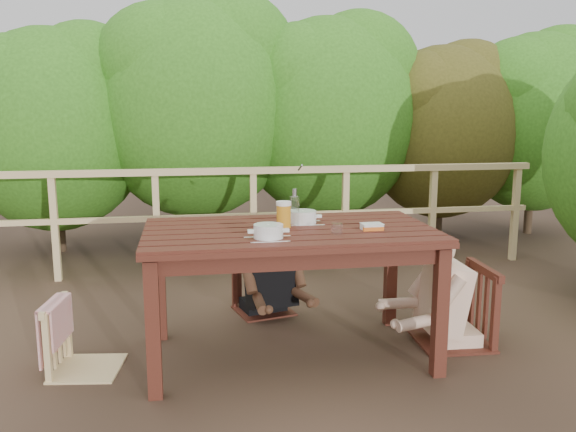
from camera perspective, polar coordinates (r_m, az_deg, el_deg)
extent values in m
plane|color=#4B3526|center=(3.92, 0.13, -13.18)|extent=(60.00, 60.00, 0.00)
cube|color=#401A11|center=(3.78, 0.13, -7.49)|extent=(1.77, 0.99, 0.82)
cube|color=#D6B77C|center=(3.78, -18.92, -8.06)|extent=(0.46, 0.46, 0.82)
cube|color=#401A11|center=(4.58, -2.40, -4.28)|extent=(0.49, 0.49, 0.82)
cube|color=#401A11|center=(4.12, 15.59, -5.12)|extent=(0.51, 0.51, 0.99)
cube|color=#D6B77C|center=(5.68, -3.32, -0.41)|extent=(5.60, 0.10, 1.01)
cylinder|color=silver|center=(3.39, -1.89, -1.59)|extent=(0.29, 0.29, 0.10)
cylinder|color=silver|center=(3.82, 1.43, -0.20)|extent=(0.29, 0.29, 0.10)
cylinder|color=gold|center=(3.67, -0.41, 0.02)|extent=(0.09, 0.09, 0.18)
cylinder|color=white|center=(3.74, 0.63, 0.75)|extent=(0.06, 0.06, 0.25)
cylinder|color=silver|center=(3.51, 4.68, -1.34)|extent=(0.07, 0.07, 0.08)
cube|color=white|center=(3.65, 8.01, -1.13)|extent=(0.13, 0.10, 0.06)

